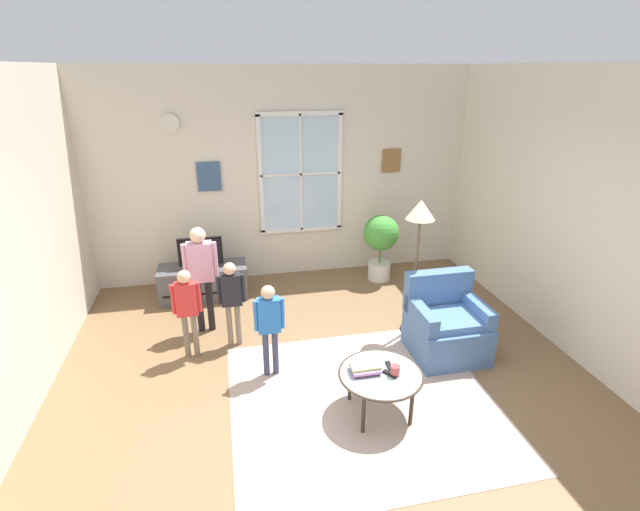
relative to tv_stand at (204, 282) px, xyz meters
name	(u,v)px	position (x,y,z in m)	size (l,w,h in m)	color
ground_plane	(334,402)	(1.24, -2.49, -0.24)	(6.02, 6.72, 0.02)	brown
back_wall	(284,176)	(1.24, 0.62, 1.27)	(5.42, 0.17, 3.00)	beige
side_wall_right	(620,232)	(4.01, -2.49, 1.27)	(0.12, 6.12, 3.00)	beige
area_rug	(363,401)	(1.50, -2.56, -0.22)	(2.47, 2.32, 0.01)	tan
tv_stand	(204,282)	(0.00, 0.00, 0.00)	(1.17, 0.48, 0.45)	#4C4C51
television	(200,252)	(0.00, 0.00, 0.44)	(0.58, 0.08, 0.41)	#4C4C4C
armchair	(446,326)	(2.62, -1.94, 0.10)	(0.76, 0.74, 0.87)	#476B9E
coffee_table	(381,376)	(1.60, -2.72, 0.17)	(0.76, 0.76, 0.43)	#99B2B7
book_stack	(365,368)	(1.47, -2.67, 0.23)	(0.26, 0.19, 0.07)	#69364F
cup	(395,371)	(1.71, -2.78, 0.25)	(0.08, 0.08, 0.10)	#BF3F3F
remote_near_books	(390,366)	(1.71, -2.65, 0.21)	(0.04, 0.14, 0.02)	black
remote_near_cup	(390,374)	(1.68, -2.76, 0.21)	(0.04, 0.14, 0.02)	black
person_pink_shirt	(201,268)	(0.04, -0.91, 0.59)	(0.39, 0.18, 1.30)	black
person_black_shirt	(232,295)	(0.36, -1.30, 0.41)	(0.31, 0.14, 1.01)	#726656
person_blue_shirt	(269,320)	(0.70, -1.95, 0.41)	(0.30, 0.14, 1.01)	#333851
person_red_shirt	(187,304)	(-0.11, -1.44, 0.42)	(0.31, 0.14, 1.03)	#726656
potted_plant_by_window	(381,239)	(2.55, 0.06, 0.40)	(0.52, 0.52, 0.99)	silver
floor_lamp	(420,223)	(2.45, -1.43, 1.13)	(0.32, 0.32, 1.62)	black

